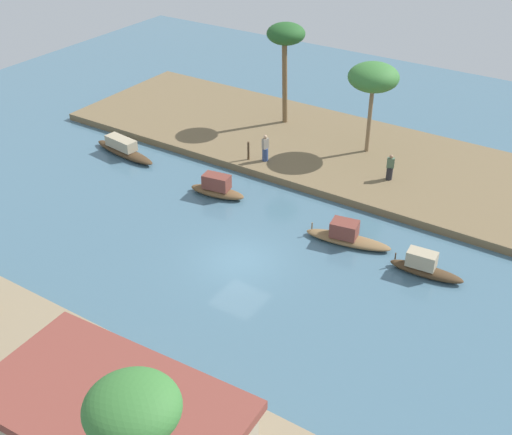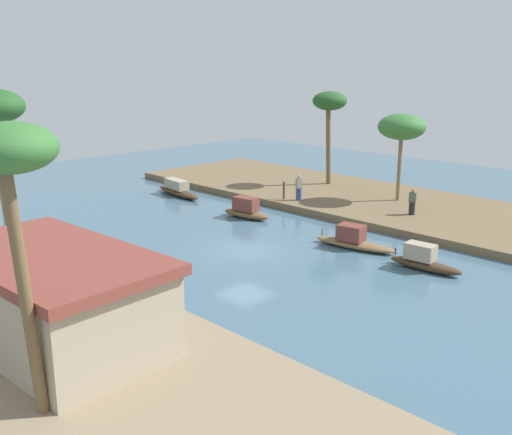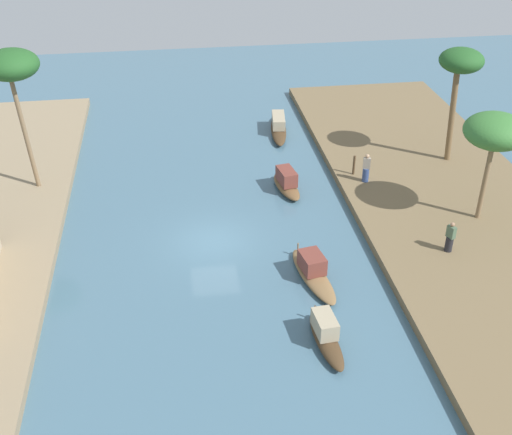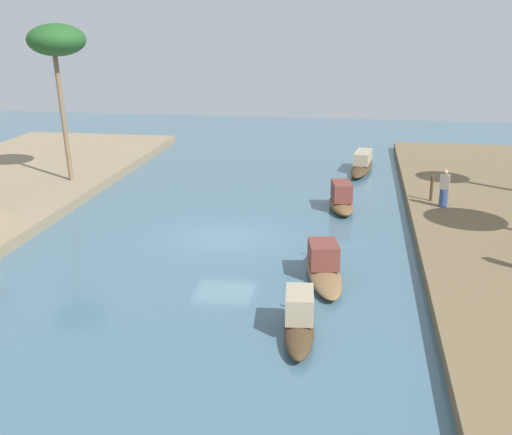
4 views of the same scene
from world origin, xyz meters
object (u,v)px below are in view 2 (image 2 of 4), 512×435
object	(u,v)px
sampan_with_tall_canopy	(246,210)
sampan_near_left_bank	(178,190)
mooring_post	(284,190)
sampan_open_hull	(424,260)
person_by_mooring	(412,204)
palm_tree_left_far	(330,104)
riverside_building	(52,297)
palm_tree_left_near	(402,128)
sampan_upstream_small	(354,240)
palm_tree_right_tall	(11,164)
person_on_near_bank	(299,189)

from	to	relation	value
sampan_with_tall_canopy	sampan_near_left_bank	xyz separation A→B (m)	(8.32, -0.97, -0.07)
mooring_post	sampan_near_left_bank	bearing A→B (deg)	22.61
sampan_open_hull	person_by_mooring	bearing A→B (deg)	-60.45
palm_tree_left_far	riverside_building	xyz separation A→B (m)	(-10.38, 27.79, -4.49)
palm_tree_left_far	palm_tree_left_near	bearing A→B (deg)	171.79
person_by_mooring	palm_tree_left_near	bearing A→B (deg)	-66.89
mooring_post	person_by_mooring	bearing A→B (deg)	-164.14
sampan_upstream_small	palm_tree_left_near	world-z (taller)	palm_tree_left_near
palm_tree_right_tall	palm_tree_left_far	bearing A→B (deg)	-65.09
sampan_upstream_small	palm_tree_right_tall	size ratio (longest dim) A/B	0.60
mooring_post	riverside_building	bearing A→B (deg)	113.18
person_by_mooring	palm_tree_right_tall	bearing A→B (deg)	77.73
sampan_open_hull	riverside_building	world-z (taller)	riverside_building
sampan_open_hull	mooring_post	xyz separation A→B (m)	(13.65, -4.97, 0.60)
sampan_upstream_small	palm_tree_right_tall	bearing A→B (deg)	90.42
sampan_upstream_small	palm_tree_left_far	size ratio (longest dim) A/B	0.67
mooring_post	sampan_open_hull	bearing A→B (deg)	160.00
sampan_upstream_small	palm_tree_right_tall	distance (m)	20.94
sampan_near_left_bank	riverside_building	xyz separation A→B (m)	(-16.96, 18.32, 1.65)
sampan_with_tall_canopy	person_by_mooring	distance (m)	10.38
sampan_upstream_small	sampan_with_tall_canopy	bearing A→B (deg)	-12.44
person_on_near_bank	person_by_mooring	xyz separation A→B (m)	(-7.58, -1.98, -0.04)
sampan_upstream_small	person_on_near_bank	world-z (taller)	person_on_near_bank
person_by_mooring	sampan_with_tall_canopy	bearing A→B (deg)	18.15
sampan_upstream_small	palm_tree_left_near	distance (m)	11.52
sampan_with_tall_canopy	sampan_upstream_small	xyz separation A→B (m)	(-8.64, 0.33, -0.08)
palm_tree_left_near	palm_tree_left_far	world-z (taller)	palm_tree_left_far
sampan_upstream_small	person_on_near_bank	distance (m)	9.66
sampan_open_hull	sampan_upstream_small	distance (m)	4.45
riverside_building	palm_tree_left_near	bearing A→B (deg)	-85.63
sampan_upstream_small	palm_tree_left_far	xyz separation A→B (m)	(10.37, -10.78, 6.15)
sampan_open_hull	palm_tree_left_near	bearing A→B (deg)	-57.34
sampan_with_tall_canopy	sampan_near_left_bank	size ratio (longest dim) A/B	0.65
palm_tree_left_far	riverside_building	bearing A→B (deg)	110.47
palm_tree_left_far	mooring_post	bearing A→B (deg)	100.43
sampan_near_left_bank	palm_tree_left_far	world-z (taller)	palm_tree_left_far
person_on_near_bank	palm_tree_left_far	xyz separation A→B (m)	(2.13, -5.80, 5.36)
palm_tree_left_near	riverside_building	xyz separation A→B (m)	(-3.47, 26.79, -3.35)
sampan_open_hull	mooring_post	world-z (taller)	mooring_post
sampan_open_hull	palm_tree_left_far	xyz separation A→B (m)	(14.80, -11.22, 6.10)
sampan_open_hull	palm_tree_right_tall	distance (m)	20.20
riverside_building	palm_tree_left_far	bearing A→B (deg)	-72.53
mooring_post	riverside_building	xyz separation A→B (m)	(-9.22, 21.54, 1.01)
sampan_near_left_bank	palm_tree_left_near	distance (m)	16.70
sampan_with_tall_canopy	person_by_mooring	xyz separation A→B (m)	(-7.97, -6.62, 0.66)
palm_tree_left_near	palm_tree_right_tall	xyz separation A→B (m)	(-7.12, 29.21, 1.90)
palm_tree_right_tall	sampan_with_tall_canopy	bearing A→B (deg)	-58.11
mooring_post	sampan_upstream_small	bearing A→B (deg)	153.86
sampan_upstream_small	palm_tree_left_far	distance (m)	16.17
palm_tree_left_near	sampan_open_hull	bearing A→B (deg)	127.66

